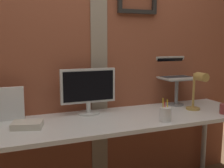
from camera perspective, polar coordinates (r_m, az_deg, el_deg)
brick_wall_back at (r=2.29m, az=-5.82°, el=7.30°), size 3.06×0.16×2.52m
desk at (r=2.09m, az=1.02°, el=-9.08°), size 2.28×0.63×0.75m
monitor at (r=2.14m, az=-5.13°, el=-0.91°), size 0.45×0.18×0.37m
laptop_stand at (r=2.52m, az=13.70°, el=-0.68°), size 0.28×0.22×0.25m
laptop at (r=2.55m, az=12.94°, el=2.51°), size 0.31×0.29×0.20m
whiteboard_panel at (r=2.09m, az=-22.69°, el=-4.13°), size 0.32×0.05×0.26m
desk_lamp at (r=2.34m, az=17.99°, el=-0.67°), size 0.12×0.20×0.33m
pen_cup at (r=2.00m, az=11.36°, el=-6.37°), size 0.09×0.09×0.18m
paper_clutter_stack at (r=1.92m, az=-17.71°, el=-8.33°), size 0.23×0.19×0.04m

